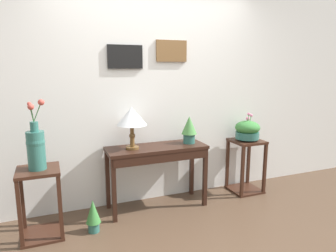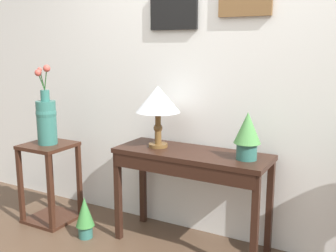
{
  "view_description": "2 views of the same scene",
  "coord_description": "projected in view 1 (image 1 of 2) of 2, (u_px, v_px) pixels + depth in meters",
  "views": [
    {
      "loc": [
        -1.18,
        -2.08,
        1.62
      ],
      "look_at": [
        0.09,
        1.12,
        0.96
      ],
      "focal_mm": 32.37,
      "sensor_mm": 36.0,
      "label": 1
    },
    {
      "loc": [
        1.14,
        -1.44,
        1.5
      ],
      "look_at": [
        -0.24,
        1.04,
        0.92
      ],
      "focal_mm": 42.56,
      "sensor_mm": 36.0,
      "label": 2
    }
  ],
  "objects": [
    {
      "name": "table_lamp",
      "position": [
        132.0,
        118.0,
        3.28
      ],
      "size": [
        0.33,
        0.33,
        0.46
      ],
      "color": "brown",
      "rests_on": "console_table"
    },
    {
      "name": "potted_plant_on_console",
      "position": [
        189.0,
        128.0,
        3.57
      ],
      "size": [
        0.18,
        0.18,
        0.32
      ],
      "color": "#2D665B",
      "rests_on": "console_table"
    },
    {
      "name": "back_wall_with_art",
      "position": [
        153.0,
        86.0,
        3.62
      ],
      "size": [
        9.0,
        0.13,
        2.8
      ],
      "color": "silver",
      "rests_on": "ground"
    },
    {
      "name": "planter_bowl_wide_right",
      "position": [
        247.0,
        130.0,
        3.9
      ],
      "size": [
        0.32,
        0.32,
        0.35
      ],
      "color": "#2D665B",
      "rests_on": "pedestal_stand_right"
    },
    {
      "name": "pedestal_stand_right",
      "position": [
        246.0,
        166.0,
        3.99
      ],
      "size": [
        0.39,
        0.39,
        0.7
      ],
      "color": "#381E14",
      "rests_on": "ground"
    },
    {
      "name": "console_table",
      "position": [
        157.0,
        156.0,
        3.45
      ],
      "size": [
        1.14,
        0.42,
        0.74
      ],
      "color": "black",
      "rests_on": "ground"
    },
    {
      "name": "flower_vase_tall_left",
      "position": [
        36.0,
        146.0,
        2.8
      ],
      "size": [
        0.19,
        0.17,
        0.66
      ],
      "color": "#2D665B",
      "rests_on": "pedestal_stand_left"
    },
    {
      "name": "potted_plant_floor",
      "position": [
        93.0,
        215.0,
        3.0
      ],
      "size": [
        0.15,
        0.15,
        0.34
      ],
      "color": "#2D665B",
      "rests_on": "ground"
    },
    {
      "name": "pedestal_stand_left",
      "position": [
        41.0,
        203.0,
        2.91
      ],
      "size": [
        0.39,
        0.39,
        0.68
      ],
      "color": "#381E14",
      "rests_on": "ground"
    }
  ]
}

